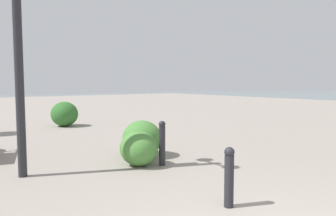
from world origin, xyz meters
The scene contains 5 objects.
bollard_near centered at (1.65, -0.69, 0.40)m, with size 0.13×0.13×0.77m.
bollard_mid centered at (3.80, -1.19, 0.44)m, with size 0.13×0.13×0.85m.
shrub_low centered at (10.28, -1.53, 0.44)m, with size 1.04×0.94×0.88m.
shrub_round centered at (4.67, -1.29, 0.38)m, with size 0.90×0.81×0.76m.
shrub_wide centered at (4.04, -0.83, 0.33)m, with size 0.77×0.70×0.66m.
Camera 1 is at (-1.01, 2.26, 1.57)m, focal length 33.99 mm.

